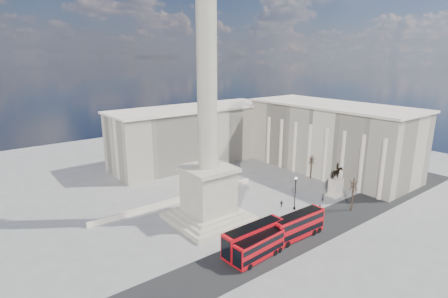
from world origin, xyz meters
TOP-DOWN VIEW (x-y plane):
  - ground at (0.00, 0.00)m, footprint 180.00×180.00m
  - asphalt_road at (5.00, -10.00)m, footprint 120.00×9.00m
  - nelsons_column at (0.00, 5.00)m, footprint 14.00×14.00m
  - balustrade_wall at (0.00, 16.00)m, footprint 40.00×0.60m
  - building_east at (45.00, 10.00)m, footprint 19.00×46.00m
  - building_northeast at (20.00, 40.00)m, footprint 51.00×17.00m
  - red_bus_a at (-0.99, -9.03)m, footprint 11.49×2.88m
  - red_bus_b at (-1.71, -11.16)m, footprint 9.79×2.95m
  - red_bus_c at (8.18, -10.39)m, footprint 11.30×2.81m
  - victorian_lamp at (16.84, -2.18)m, footprint 0.62×0.62m
  - equestrian_statue at (30.12, -2.78)m, footprint 3.73×2.80m
  - bare_tree_near at (25.72, -9.77)m, footprint 1.69×1.69m
  - bare_tree_mid at (35.04, 8.13)m, footprint 1.73×1.73m
  - bare_tree_far at (40.76, 16.38)m, footprint 1.63×1.63m
  - pedestrian_walking at (24.88, -3.31)m, footprint 0.75×0.62m
  - pedestrian_standing at (19.55, -6.50)m, footprint 1.09×1.04m
  - pedestrian_crossing at (15.58, 0.27)m, footprint 0.66×0.96m

SIDE VIEW (x-z plane):
  - ground at x=0.00m, z-range 0.00..0.00m
  - asphalt_road at x=5.00m, z-range 0.00..0.01m
  - balustrade_wall at x=0.00m, z-range 0.00..1.10m
  - pedestrian_crossing at x=15.58m, z-range 0.00..1.52m
  - pedestrian_walking at x=24.88m, z-range 0.00..1.75m
  - pedestrian_standing at x=19.55m, z-range 0.00..1.78m
  - red_bus_b at x=-1.71m, z-range 0.10..4.01m
  - red_bus_c at x=8.18m, z-range 0.11..4.68m
  - red_bus_a at x=-0.99m, z-range 0.11..4.75m
  - equestrian_statue at x=30.12m, z-range -1.22..6.62m
  - victorian_lamp at x=16.84m, z-range 0.64..7.81m
  - bare_tree_mid at x=35.04m, z-range 1.89..8.45m
  - bare_tree_far at x=40.76m, z-range 1.91..8.56m
  - bare_tree_near at x=25.72m, z-range 2.13..9.54m
  - building_northeast at x=20.00m, z-range 0.02..16.62m
  - building_east at x=45.00m, z-range 0.02..18.62m
  - nelsons_column at x=0.00m, z-range -12.01..37.84m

